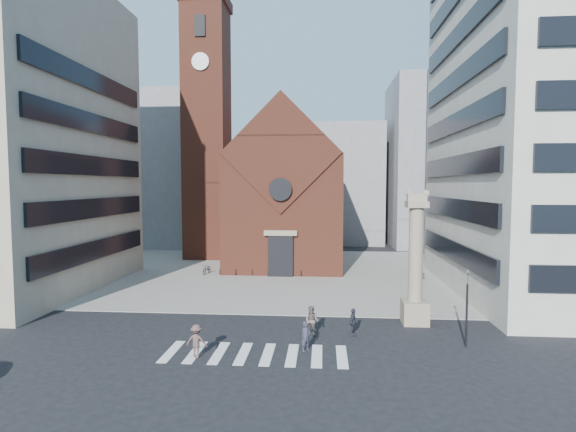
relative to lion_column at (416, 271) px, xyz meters
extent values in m
plane|color=black|center=(-10.01, -3.00, -3.46)|extent=(120.00, 120.00, 0.00)
cube|color=gray|center=(-10.01, 16.00, -3.43)|extent=(46.00, 30.00, 0.05)
cube|color=brown|center=(-10.01, 22.00, 2.54)|extent=(12.00, 16.00, 12.00)
cube|color=#592A1C|center=(-10.01, 22.40, 8.54)|extent=(12.00, 15.40, 12.00)
cube|color=brown|center=(-10.01, 14.05, 8.54)|extent=(11.76, 0.50, 11.76)
cylinder|color=black|center=(-10.01, 13.60, 5.04)|extent=(2.20, 0.30, 2.20)
cube|color=black|center=(-10.01, 13.85, -1.46)|extent=(2.40, 0.30, 4.00)
cube|color=gray|center=(-10.01, 13.80, 0.84)|extent=(3.20, 0.40, 0.50)
cube|color=brown|center=(-20.01, 25.00, 11.54)|extent=(5.00, 5.00, 30.00)
cube|color=#592A1C|center=(-20.01, 25.00, 27.14)|extent=(5.50, 5.50, 1.20)
cylinder|color=white|center=(-20.01, 22.40, 19.54)|extent=(2.00, 0.20, 2.00)
cube|color=black|center=(-20.01, 22.40, 23.54)|extent=(1.20, 0.20, 2.40)
cube|color=beige|center=(13.99, 9.00, 12.54)|extent=(18.00, 22.00, 32.00)
cube|color=gray|center=(-30.01, 37.00, 7.54)|extent=(16.00, 14.00, 22.00)
cube|color=gray|center=(-4.01, 42.00, 5.54)|extent=(14.00, 12.00, 18.00)
cube|color=gray|center=(11.99, 39.00, 8.54)|extent=(16.00, 14.00, 24.00)
cube|color=gray|center=(-0.01, 0.00, -2.71)|extent=(1.60, 1.60, 1.50)
cylinder|color=gray|center=(-0.01, 0.00, 1.04)|extent=(0.90, 0.90, 6.00)
cube|color=gray|center=(-0.01, 0.00, 4.24)|extent=(1.30, 1.30, 0.40)
cube|color=gray|center=(-0.01, 0.00, 4.64)|extent=(1.20, 0.50, 0.55)
sphere|color=gray|center=(0.54, 0.00, 4.89)|extent=(0.56, 0.56, 0.56)
cube|color=gray|center=(-0.51, 0.00, 5.04)|extent=(0.25, 0.15, 0.35)
cylinder|color=black|center=(1.99, -4.00, -1.71)|extent=(0.12, 0.12, 3.50)
imported|color=black|center=(1.99, -4.00, 0.44)|extent=(0.13, 0.16, 0.80)
imported|color=#2E2D3E|center=(-6.81, -5.33, -2.65)|extent=(0.70, 0.67, 1.60)
imported|color=#63554F|center=(-6.56, -2.87, -2.57)|extent=(1.05, 0.95, 1.78)
imported|color=#2A2B32|center=(-4.13, -2.68, -2.64)|extent=(0.62, 1.03, 1.64)
imported|color=#513A36|center=(-12.44, -6.64, -2.60)|extent=(1.13, 0.68, 1.71)
imported|color=black|center=(-17.50, 14.65, -2.93)|extent=(0.90, 1.90, 0.96)
imported|color=black|center=(-15.90, 14.65, -2.87)|extent=(0.76, 1.83, 1.07)
imported|color=black|center=(-14.30, 14.65, -2.93)|extent=(0.90, 1.90, 0.96)
imported|color=black|center=(-12.70, 14.65, -2.87)|extent=(0.76, 1.83, 1.07)
imported|color=black|center=(-11.10, 14.65, -2.93)|extent=(0.90, 1.90, 0.96)
imported|color=black|center=(-9.50, 14.65, -2.87)|extent=(0.76, 1.83, 1.07)
imported|color=black|center=(-7.90, 14.65, -2.93)|extent=(0.90, 1.90, 0.96)
camera|label=1|loc=(-5.92, -28.95, 5.49)|focal=28.00mm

